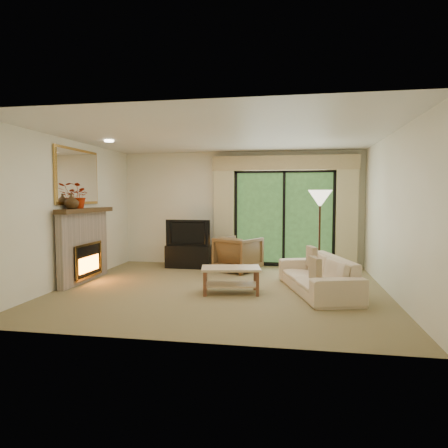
% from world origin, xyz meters
% --- Properties ---
extents(floor, '(5.50, 5.50, 0.00)m').
position_xyz_m(floor, '(0.00, 0.00, 0.00)').
color(floor, olive).
rests_on(floor, ground).
extents(ceiling, '(5.50, 5.50, 0.00)m').
position_xyz_m(ceiling, '(0.00, 0.00, 2.60)').
color(ceiling, silver).
rests_on(ceiling, ground).
extents(wall_back, '(5.00, 0.00, 5.00)m').
position_xyz_m(wall_back, '(0.00, 2.50, 1.30)').
color(wall_back, white).
rests_on(wall_back, ground).
extents(wall_front, '(5.00, 0.00, 5.00)m').
position_xyz_m(wall_front, '(0.00, -2.50, 1.30)').
color(wall_front, white).
rests_on(wall_front, ground).
extents(wall_left, '(0.00, 5.00, 5.00)m').
position_xyz_m(wall_left, '(-2.75, 0.00, 1.30)').
color(wall_left, white).
rests_on(wall_left, ground).
extents(wall_right, '(0.00, 5.00, 5.00)m').
position_xyz_m(wall_right, '(2.75, 0.00, 1.30)').
color(wall_right, white).
rests_on(wall_right, ground).
extents(fireplace, '(0.24, 1.70, 1.37)m').
position_xyz_m(fireplace, '(-2.63, 0.20, 0.69)').
color(fireplace, gray).
rests_on(fireplace, floor).
extents(mirror, '(0.07, 1.45, 1.02)m').
position_xyz_m(mirror, '(-2.71, 0.20, 1.95)').
color(mirror, '#C09144').
rests_on(mirror, wall_left).
extents(sliding_door, '(2.26, 0.10, 2.16)m').
position_xyz_m(sliding_door, '(1.00, 2.45, 1.10)').
color(sliding_door, black).
rests_on(sliding_door, floor).
extents(curtain_left, '(0.45, 0.18, 2.35)m').
position_xyz_m(curtain_left, '(-0.35, 2.34, 1.20)').
color(curtain_left, '#C5B788').
rests_on(curtain_left, floor).
extents(curtain_right, '(0.45, 0.18, 2.35)m').
position_xyz_m(curtain_right, '(2.35, 2.34, 1.20)').
color(curtain_right, '#C5B788').
rests_on(curtain_right, floor).
extents(cornice, '(3.20, 0.24, 0.32)m').
position_xyz_m(cornice, '(1.00, 2.36, 2.32)').
color(cornice, tan).
rests_on(cornice, wall_back).
extents(media_console, '(1.01, 0.47, 0.50)m').
position_xyz_m(media_console, '(-1.07, 1.95, 0.25)').
color(media_console, black).
rests_on(media_console, floor).
extents(tv, '(1.00, 0.15, 0.58)m').
position_xyz_m(tv, '(-1.07, 1.95, 0.79)').
color(tv, black).
rests_on(tv, media_console).
extents(armchair, '(1.08, 1.09, 0.74)m').
position_xyz_m(armchair, '(0.07, 1.67, 0.37)').
color(armchair, brown).
rests_on(armchair, floor).
extents(sofa, '(1.33, 2.19, 0.60)m').
position_xyz_m(sofa, '(1.61, 0.05, 0.30)').
color(sofa, beige).
rests_on(sofa, floor).
extents(pillow_near, '(0.18, 0.36, 0.34)m').
position_xyz_m(pillow_near, '(1.54, -0.54, 0.50)').
color(pillow_near, brown).
rests_on(pillow_near, sofa).
extents(pillow_far, '(0.19, 0.38, 0.37)m').
position_xyz_m(pillow_far, '(1.54, 0.64, 0.51)').
color(pillow_far, brown).
rests_on(pillow_far, sofa).
extents(coffee_table, '(1.03, 0.69, 0.43)m').
position_xyz_m(coffee_table, '(0.21, -0.23, 0.21)').
color(coffee_table, tan).
rests_on(coffee_table, floor).
extents(floor_lamp, '(0.57, 0.57, 1.71)m').
position_xyz_m(floor_lamp, '(1.71, 1.23, 0.85)').
color(floor_lamp, white).
rests_on(floor_lamp, floor).
extents(vase, '(0.30, 0.30, 0.27)m').
position_xyz_m(vase, '(-2.61, -0.22, 1.50)').
color(vase, '#3D2813').
rests_on(vase, fireplace).
extents(branches, '(0.51, 0.48, 0.46)m').
position_xyz_m(branches, '(-2.61, 0.03, 1.60)').
color(branches, '#952105').
rests_on(branches, fireplace).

